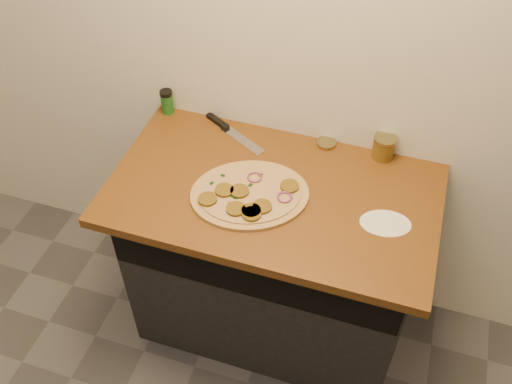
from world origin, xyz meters
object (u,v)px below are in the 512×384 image
(salsa_jar, at_px, (384,147))
(pizza, at_px, (250,195))
(chefs_knife, at_px, (229,130))
(spice_shaker, at_px, (167,102))

(salsa_jar, bearing_deg, pizza, -139.11)
(chefs_knife, bearing_deg, pizza, -58.92)
(pizza, relative_size, spice_shaker, 5.26)
(pizza, bearing_deg, spice_shaker, 143.00)
(salsa_jar, distance_m, spice_shaker, 0.90)
(salsa_jar, relative_size, spice_shaker, 0.91)
(pizza, distance_m, salsa_jar, 0.55)
(pizza, height_order, chefs_knife, pizza)
(pizza, xyz_separation_m, chefs_knife, (-0.19, 0.32, -0.00))
(pizza, bearing_deg, chefs_knife, 121.08)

